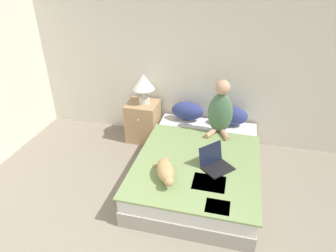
{
  "coord_description": "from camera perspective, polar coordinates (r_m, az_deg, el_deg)",
  "views": [
    {
      "loc": [
        0.8,
        -1.18,
        2.58
      ],
      "look_at": [
        0.03,
        1.95,
        0.74
      ],
      "focal_mm": 32.0,
      "sensor_mm": 36.0,
      "label": 1
    }
  ],
  "objects": [
    {
      "name": "laptop_open",
      "position": [
        3.6,
        9.01,
        -7.02
      ],
      "size": [
        0.45,
        0.45,
        0.26
      ],
      "rotation": [
        0.0,
        0.0,
        0.83
      ],
      "color": "black",
      "rests_on": "bed"
    },
    {
      "name": "table_lamp",
      "position": [
        4.48,
        -4.68,
        8.11
      ],
      "size": [
        0.33,
        0.33,
        0.46
      ],
      "color": "beige",
      "rests_on": "nightstand"
    },
    {
      "name": "cat_tabby",
      "position": [
        3.37,
        -0.46,
        -8.63
      ],
      "size": [
        0.36,
        0.59,
        0.19
      ],
      "rotation": [
        0.0,
        0.0,
        -1.15
      ],
      "color": "tan",
      "rests_on": "bed"
    },
    {
      "name": "person_sitting",
      "position": [
        4.17,
        9.97,
        3.02
      ],
      "size": [
        0.35,
        0.34,
        0.78
      ],
      "color": "#476B4C",
      "rests_on": "bed"
    },
    {
      "name": "wall_back",
      "position": [
        4.5,
        3.09,
        12.72
      ],
      "size": [
        5.68,
        0.05,
        2.55
      ],
      "color": "beige",
      "rests_on": "ground_plane"
    },
    {
      "name": "pillow_near",
      "position": [
        4.55,
        3.72,
        2.89
      ],
      "size": [
        0.48,
        0.24,
        0.28
      ],
      "color": "navy",
      "rests_on": "bed"
    },
    {
      "name": "bed",
      "position": [
        3.94,
        5.85,
        -7.74
      ],
      "size": [
        1.49,
        2.06,
        0.39
      ],
      "color": "#9E998E",
      "rests_on": "ground_plane"
    },
    {
      "name": "pillow_far",
      "position": [
        4.5,
        11.91,
        1.94
      ],
      "size": [
        0.48,
        0.24,
        0.28
      ],
      "color": "navy",
      "rests_on": "bed"
    },
    {
      "name": "nightstand",
      "position": [
        4.74,
        -4.76,
        0.95
      ],
      "size": [
        0.47,
        0.47,
        0.62
      ],
      "color": "tan",
      "rests_on": "ground_plane"
    }
  ]
}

